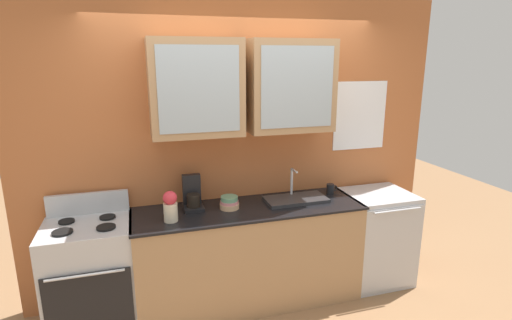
{
  "coord_description": "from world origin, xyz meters",
  "views": [
    {
      "loc": [
        -0.89,
        -3.12,
        2.17
      ],
      "look_at": [
        0.06,
        0.0,
        1.33
      ],
      "focal_mm": 28.01,
      "sensor_mm": 36.0,
      "label": 1
    }
  ],
  "objects_px": {
    "vase": "(170,206)",
    "dishwasher": "(375,237)",
    "sink_faucet": "(296,199)",
    "coffee_maker": "(192,196)",
    "cup_near_sink": "(331,189)",
    "stove_range": "(92,277)",
    "bowl_stack": "(229,203)"
  },
  "relations": [
    {
      "from": "vase",
      "to": "dishwasher",
      "type": "height_order",
      "value": "vase"
    },
    {
      "from": "bowl_stack",
      "to": "coffee_maker",
      "type": "height_order",
      "value": "coffee_maker"
    },
    {
      "from": "stove_range",
      "to": "dishwasher",
      "type": "height_order",
      "value": "stove_range"
    },
    {
      "from": "sink_faucet",
      "to": "coffee_maker",
      "type": "height_order",
      "value": "coffee_maker"
    },
    {
      "from": "vase",
      "to": "cup_near_sink",
      "type": "bearing_deg",
      "value": 8.44
    },
    {
      "from": "stove_range",
      "to": "bowl_stack",
      "type": "relative_size",
      "value": 6.5
    },
    {
      "from": "dishwasher",
      "to": "vase",
      "type": "bearing_deg",
      "value": -177.13
    },
    {
      "from": "sink_faucet",
      "to": "dishwasher",
      "type": "height_order",
      "value": "sink_faucet"
    },
    {
      "from": "stove_range",
      "to": "vase",
      "type": "distance_m",
      "value": 0.86
    },
    {
      "from": "sink_faucet",
      "to": "vase",
      "type": "xyz_separation_m",
      "value": [
        -1.12,
        -0.14,
        0.1
      ]
    },
    {
      "from": "stove_range",
      "to": "cup_near_sink",
      "type": "distance_m",
      "value": 2.22
    },
    {
      "from": "vase",
      "to": "dishwasher",
      "type": "xyz_separation_m",
      "value": [
        1.96,
        0.1,
        -0.58
      ]
    },
    {
      "from": "sink_faucet",
      "to": "cup_near_sink",
      "type": "distance_m",
      "value": 0.4
    },
    {
      "from": "stove_range",
      "to": "sink_faucet",
      "type": "distance_m",
      "value": 1.83
    },
    {
      "from": "stove_range",
      "to": "sink_faucet",
      "type": "height_order",
      "value": "sink_faucet"
    },
    {
      "from": "stove_range",
      "to": "sink_faucet",
      "type": "bearing_deg",
      "value": 1.2
    },
    {
      "from": "coffee_maker",
      "to": "dishwasher",
      "type": "bearing_deg",
      "value": -4.46
    },
    {
      "from": "dishwasher",
      "to": "bowl_stack",
      "type": "bearing_deg",
      "value": 178.6
    },
    {
      "from": "sink_faucet",
      "to": "cup_near_sink",
      "type": "bearing_deg",
      "value": 12.27
    },
    {
      "from": "stove_range",
      "to": "vase",
      "type": "relative_size",
      "value": 4.35
    },
    {
      "from": "cup_near_sink",
      "to": "coffee_maker",
      "type": "distance_m",
      "value": 1.31
    },
    {
      "from": "sink_faucet",
      "to": "cup_near_sink",
      "type": "height_order",
      "value": "sink_faucet"
    },
    {
      "from": "stove_range",
      "to": "coffee_maker",
      "type": "height_order",
      "value": "coffee_maker"
    },
    {
      "from": "dishwasher",
      "to": "coffee_maker",
      "type": "xyz_separation_m",
      "value": [
        -1.76,
        0.14,
        0.56
      ]
    },
    {
      "from": "sink_faucet",
      "to": "coffee_maker",
      "type": "xyz_separation_m",
      "value": [
        -0.92,
        0.1,
        0.09
      ]
    },
    {
      "from": "cup_near_sink",
      "to": "sink_faucet",
      "type": "bearing_deg",
      "value": -167.73
    },
    {
      "from": "bowl_stack",
      "to": "dishwasher",
      "type": "xyz_separation_m",
      "value": [
        1.46,
        -0.04,
        -0.5
      ]
    },
    {
      "from": "vase",
      "to": "cup_near_sink",
      "type": "relative_size",
      "value": 2.29
    },
    {
      "from": "dishwasher",
      "to": "coffee_maker",
      "type": "distance_m",
      "value": 1.85
    },
    {
      "from": "cup_near_sink",
      "to": "dishwasher",
      "type": "relative_size",
      "value": 0.12
    },
    {
      "from": "bowl_stack",
      "to": "coffee_maker",
      "type": "xyz_separation_m",
      "value": [
        -0.3,
        0.1,
        0.06
      ]
    },
    {
      "from": "sink_faucet",
      "to": "vase",
      "type": "relative_size",
      "value": 2.23
    }
  ]
}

